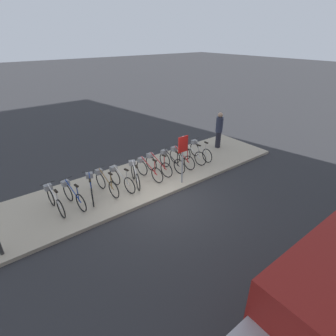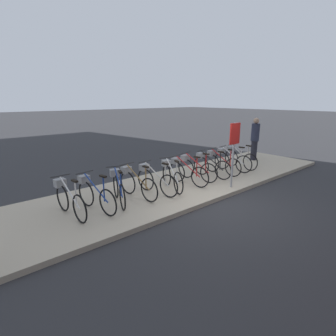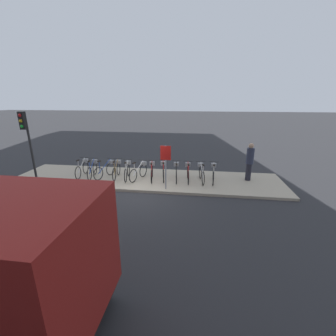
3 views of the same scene
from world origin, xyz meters
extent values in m
plane|color=#2D2D30|center=(0.00, 0.00, 0.00)|extent=(120.00, 120.00, 0.00)
cube|color=#B7A88E|center=(0.00, 1.53, 0.06)|extent=(13.08, 3.07, 0.12)
torus|color=black|center=(-3.23, 0.95, 0.44)|extent=(0.08, 0.64, 0.64)
torus|color=black|center=(-3.28, 1.82, 0.44)|extent=(0.08, 0.64, 0.64)
cylinder|color=silver|center=(-3.25, 1.38, 0.70)|extent=(0.09, 0.89, 0.54)
cylinder|color=silver|center=(-3.23, 1.07, 0.73)|extent=(0.03, 0.03, 0.57)
cube|color=black|center=(-3.23, 1.07, 1.03)|extent=(0.08, 0.20, 0.04)
cylinder|color=#262626|center=(-3.28, 1.82, 0.98)|extent=(0.46, 0.05, 0.02)
cube|color=gray|center=(-3.29, 1.87, 0.80)|extent=(0.25, 0.22, 0.18)
torus|color=black|center=(-2.61, 0.87, 0.44)|extent=(0.13, 0.64, 0.64)
torus|color=black|center=(-2.74, 1.74, 0.44)|extent=(0.13, 0.64, 0.64)
cylinder|color=navy|center=(-2.67, 1.31, 0.70)|extent=(0.16, 0.89, 0.54)
cylinder|color=navy|center=(-2.63, 0.99, 0.73)|extent=(0.04, 0.04, 0.57)
cube|color=black|center=(-2.63, 0.99, 1.03)|extent=(0.10, 0.21, 0.04)
cylinder|color=#262626|center=(-2.74, 1.74, 0.98)|extent=(0.46, 0.09, 0.02)
cube|color=gray|center=(-2.74, 1.79, 0.80)|extent=(0.27, 0.23, 0.18)
torus|color=black|center=(-2.19, 0.94, 0.44)|extent=(0.25, 0.62, 0.64)
torus|color=black|center=(-1.90, 1.77, 0.44)|extent=(0.25, 0.62, 0.64)
cylinder|color=navy|center=(-2.05, 1.36, 0.70)|extent=(0.32, 0.85, 0.54)
cylinder|color=navy|center=(-2.15, 1.06, 0.73)|extent=(0.04, 0.04, 0.57)
cube|color=black|center=(-2.15, 1.06, 1.03)|extent=(0.13, 0.21, 0.04)
cylinder|color=#262626|center=(-1.90, 1.77, 0.98)|extent=(0.44, 0.17, 0.02)
cube|color=gray|center=(-1.89, 1.82, 0.80)|extent=(0.29, 0.27, 0.18)
torus|color=black|center=(-1.40, 0.95, 0.44)|extent=(0.10, 0.64, 0.64)
torus|color=black|center=(-1.50, 1.82, 0.44)|extent=(0.10, 0.64, 0.64)
cylinder|color=olive|center=(-1.45, 1.38, 0.70)|extent=(0.13, 0.89, 0.54)
cylinder|color=olive|center=(-1.42, 1.07, 0.73)|extent=(0.04, 0.04, 0.57)
cube|color=black|center=(-1.42, 1.07, 1.03)|extent=(0.09, 0.21, 0.04)
cylinder|color=#262626|center=(-1.50, 1.82, 0.98)|extent=(0.46, 0.07, 0.02)
cube|color=gray|center=(-1.50, 1.87, 0.80)|extent=(0.26, 0.22, 0.18)
torus|color=black|center=(-0.82, 0.86, 0.44)|extent=(0.13, 0.64, 0.64)
torus|color=black|center=(-0.95, 1.73, 0.44)|extent=(0.13, 0.64, 0.64)
cylinder|color=beige|center=(-0.89, 1.30, 0.70)|extent=(0.17, 0.89, 0.54)
cylinder|color=beige|center=(-0.84, 0.98, 0.73)|extent=(0.04, 0.04, 0.57)
cube|color=black|center=(-0.84, 0.98, 1.03)|extent=(0.10, 0.21, 0.04)
cylinder|color=#262626|center=(-0.95, 1.73, 0.98)|extent=(0.46, 0.09, 0.02)
cube|color=gray|center=(-0.96, 1.78, 0.80)|extent=(0.27, 0.23, 0.18)
torus|color=black|center=(-0.46, 0.88, 0.44)|extent=(0.24, 0.62, 0.64)
torus|color=black|center=(-0.18, 1.71, 0.44)|extent=(0.24, 0.62, 0.64)
cylinder|color=silver|center=(-0.32, 1.30, 0.70)|extent=(0.31, 0.86, 0.54)
cylinder|color=silver|center=(-0.42, 1.00, 0.73)|extent=(0.04, 0.04, 0.57)
cube|color=black|center=(-0.42, 1.00, 1.03)|extent=(0.13, 0.21, 0.04)
cylinder|color=#262626|center=(-0.18, 1.71, 0.98)|extent=(0.44, 0.17, 0.02)
cube|color=gray|center=(-0.16, 1.76, 0.80)|extent=(0.29, 0.27, 0.18)
torus|color=black|center=(0.41, 0.88, 0.44)|extent=(0.14, 0.64, 0.64)
torus|color=black|center=(0.27, 1.75, 0.44)|extent=(0.14, 0.64, 0.64)
cylinder|color=red|center=(0.34, 1.32, 0.70)|extent=(0.17, 0.89, 0.54)
cylinder|color=red|center=(0.39, 1.00, 0.73)|extent=(0.04, 0.04, 0.57)
cube|color=black|center=(0.39, 1.00, 1.03)|extent=(0.10, 0.21, 0.04)
cylinder|color=#262626|center=(0.27, 1.75, 0.98)|extent=(0.46, 0.10, 0.02)
cube|color=gray|center=(0.26, 1.80, 0.80)|extent=(0.27, 0.24, 0.18)
torus|color=black|center=(0.95, 1.01, 0.44)|extent=(0.14, 0.64, 0.64)
torus|color=black|center=(0.80, 1.87, 0.44)|extent=(0.14, 0.64, 0.64)
cylinder|color=red|center=(0.88, 1.44, 0.70)|extent=(0.18, 0.88, 0.54)
cylinder|color=red|center=(0.93, 1.13, 0.73)|extent=(0.04, 0.04, 0.57)
cube|color=black|center=(0.93, 1.13, 1.03)|extent=(0.10, 0.21, 0.04)
cylinder|color=#262626|center=(0.80, 1.87, 0.98)|extent=(0.46, 0.10, 0.02)
cube|color=gray|center=(0.79, 1.92, 0.80)|extent=(0.27, 0.24, 0.18)
torus|color=black|center=(1.56, 0.93, 0.44)|extent=(0.10, 0.64, 0.64)
torus|color=black|center=(1.47, 1.80, 0.44)|extent=(0.10, 0.64, 0.64)
cylinder|color=black|center=(1.51, 1.37, 0.70)|extent=(0.13, 0.89, 0.54)
cylinder|color=black|center=(1.55, 1.05, 0.73)|extent=(0.04, 0.04, 0.57)
cube|color=black|center=(1.55, 1.05, 1.03)|extent=(0.09, 0.21, 0.04)
cylinder|color=#262626|center=(1.47, 1.80, 0.98)|extent=(0.46, 0.07, 0.02)
cube|color=gray|center=(1.46, 1.85, 0.80)|extent=(0.26, 0.22, 0.18)
torus|color=black|center=(2.10, 0.94, 0.44)|extent=(0.09, 0.64, 0.64)
torus|color=black|center=(2.03, 1.81, 0.44)|extent=(0.09, 0.64, 0.64)
cylinder|color=red|center=(2.07, 1.37, 0.70)|extent=(0.11, 0.89, 0.54)
cylinder|color=red|center=(2.09, 1.06, 0.73)|extent=(0.03, 0.03, 0.57)
cube|color=black|center=(2.09, 1.06, 1.03)|extent=(0.09, 0.21, 0.04)
cylinder|color=#262626|center=(2.03, 1.81, 0.98)|extent=(0.46, 0.06, 0.02)
cube|color=gray|center=(2.03, 1.86, 0.80)|extent=(0.26, 0.22, 0.18)
torus|color=black|center=(2.77, 0.97, 0.44)|extent=(0.13, 0.64, 0.64)
torus|color=black|center=(2.64, 1.83, 0.44)|extent=(0.13, 0.64, 0.64)
cylinder|color=silver|center=(2.71, 1.40, 0.70)|extent=(0.16, 0.89, 0.54)
cylinder|color=silver|center=(2.75, 1.08, 0.73)|extent=(0.04, 0.04, 0.57)
cube|color=black|center=(2.75, 1.08, 1.03)|extent=(0.10, 0.21, 0.04)
cylinder|color=#262626|center=(2.64, 1.83, 0.98)|extent=(0.46, 0.09, 0.02)
cube|color=gray|center=(2.64, 1.88, 0.80)|extent=(0.27, 0.23, 0.18)
torus|color=black|center=(3.22, 0.99, 0.44)|extent=(0.07, 0.64, 0.64)
torus|color=black|center=(3.27, 1.87, 0.44)|extent=(0.07, 0.64, 0.64)
cylinder|color=beige|center=(3.24, 1.43, 0.70)|extent=(0.08, 0.89, 0.54)
cylinder|color=beige|center=(3.23, 1.11, 0.73)|extent=(0.03, 0.03, 0.57)
cube|color=black|center=(3.23, 1.11, 1.03)|extent=(0.08, 0.20, 0.04)
cylinder|color=#262626|center=(3.27, 1.87, 0.98)|extent=(0.46, 0.05, 0.02)
cube|color=gray|center=(3.27, 1.92, 0.80)|extent=(0.25, 0.21, 0.18)
cylinder|color=#23232D|center=(4.92, 1.92, 0.53)|extent=(0.26, 0.26, 0.82)
cylinder|color=#2D3347|center=(4.92, 1.92, 1.31)|extent=(0.34, 0.34, 0.73)
sphere|color=tan|center=(4.92, 1.92, 1.80)|extent=(0.24, 0.24, 0.24)
cylinder|color=#99999E|center=(1.16, 0.30, 1.08)|extent=(0.06, 0.06, 1.91)
cube|color=red|center=(1.16, 0.28, 1.73)|extent=(0.44, 0.03, 0.60)
camera|label=1|loc=(-4.64, -6.36, 5.29)|focal=28.00mm
camera|label=2|loc=(-5.12, -4.16, 2.69)|focal=28.00mm
camera|label=3|loc=(2.46, -8.67, 3.93)|focal=24.00mm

